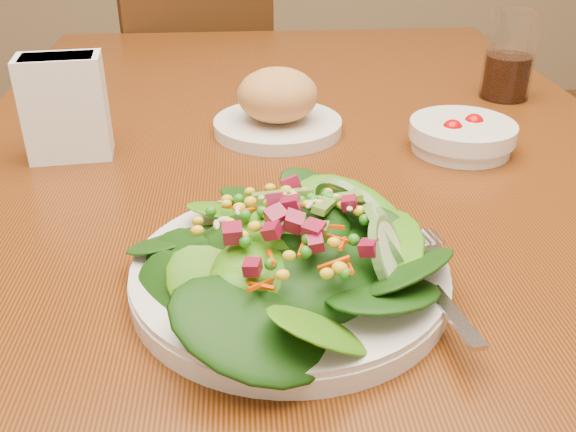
# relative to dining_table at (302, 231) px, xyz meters

# --- Properties ---
(dining_table) EXTENTS (0.90, 1.40, 0.75)m
(dining_table) POSITION_rel_dining_table_xyz_m (0.00, 0.00, 0.00)
(dining_table) COLOR #692E12
(dining_table) RESTS_ON ground_plane
(chair_far) EXTENTS (0.50, 0.50, 0.83)m
(chair_far) POSITION_rel_dining_table_xyz_m (-0.21, 0.89, -0.21)
(chair_far) COLOR #38220E
(chair_far) RESTS_ON ground_plane
(salad_plate) EXTENTS (0.28, 0.27, 0.08)m
(salad_plate) POSITION_rel_dining_table_xyz_m (-0.03, -0.26, 0.13)
(salad_plate) COLOR silver
(salad_plate) RESTS_ON dining_table
(bread_plate) EXTENTS (0.17, 0.17, 0.09)m
(bread_plate) POSITION_rel_dining_table_xyz_m (-0.03, 0.10, 0.14)
(bread_plate) COLOR silver
(bread_plate) RESTS_ON dining_table
(tomato_bowl) EXTENTS (0.13, 0.13, 0.04)m
(tomato_bowl) POSITION_rel_dining_table_xyz_m (0.20, 0.02, 0.12)
(tomato_bowl) COLOR silver
(tomato_bowl) RESTS_ON dining_table
(drinking_glass) EXTENTS (0.08, 0.08, 0.13)m
(drinking_glass) POSITION_rel_dining_table_xyz_m (0.34, 0.22, 0.16)
(drinking_glass) COLOR silver
(drinking_glass) RESTS_ON dining_table
(napkin_holder) EXTENTS (0.10, 0.06, 0.13)m
(napkin_holder) POSITION_rel_dining_table_xyz_m (-0.29, 0.04, 0.17)
(napkin_holder) COLOR white
(napkin_holder) RESTS_ON dining_table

